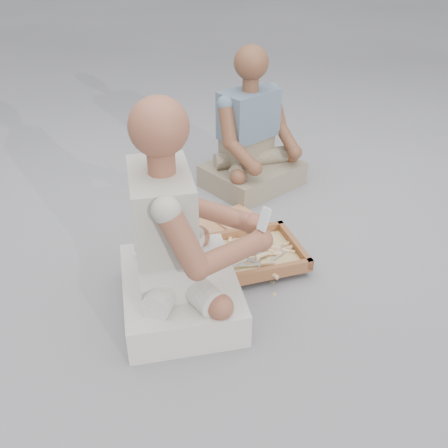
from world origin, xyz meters
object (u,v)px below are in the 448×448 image
craftsman (177,246)px  companion (252,142)px  carved_panel (222,234)px  tool_tray (252,254)px

craftsman → companion: size_ratio=1.10×
carved_panel → companion: 0.74m
companion → tool_tray: bearing=46.4°
carved_panel → craftsman: (-0.45, -0.43, 0.32)m
carved_panel → companion: (0.48, 0.48, 0.28)m
tool_tray → craftsman: 0.56m
carved_panel → craftsman: craftsman is taller
tool_tray → craftsman: craftsman is taller
craftsman → companion: (0.93, 0.91, -0.04)m
craftsman → companion: craftsman is taller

